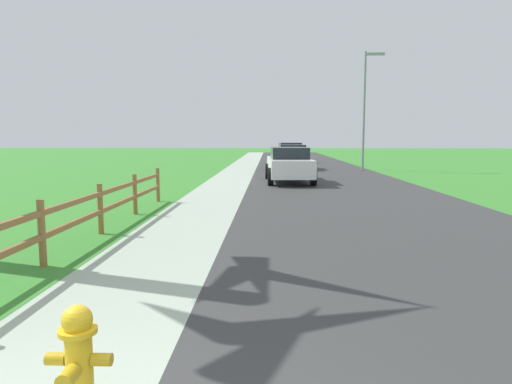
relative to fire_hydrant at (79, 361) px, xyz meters
name	(u,v)px	position (x,y,z in m)	size (l,w,h in m)	color
ground_plane	(255,171)	(0.43, 24.05, -0.42)	(120.00, 120.00, 0.00)	#39862F
road_asphalt	(311,169)	(3.93, 26.05, -0.42)	(7.00, 66.00, 0.01)	#373737
curb_concrete	(209,169)	(-2.57, 26.05, -0.42)	(6.00, 66.00, 0.01)	#A6B5A1
grass_verge	(185,169)	(-4.07, 26.05, -0.42)	(5.00, 66.00, 0.00)	#39862F
fire_hydrant	(79,361)	(0.00, 0.00, 0.00)	(0.46, 0.40, 0.82)	yellow
rail_fence	(75,215)	(-2.12, 4.93, 0.18)	(0.11, 12.12, 1.03)	olive
parked_suv_white	(289,164)	(2.16, 17.39, 0.36)	(2.14, 5.05, 1.54)	white
parked_car_blue	(292,157)	(2.70, 26.17, 0.34)	(2.07, 4.29, 1.52)	navy
parked_car_beige	(290,152)	(2.90, 34.25, 0.36)	(2.32, 4.93, 1.57)	#C6B793
street_lamp	(366,101)	(6.97, 24.75, 3.67)	(1.17, 0.20, 6.96)	gray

